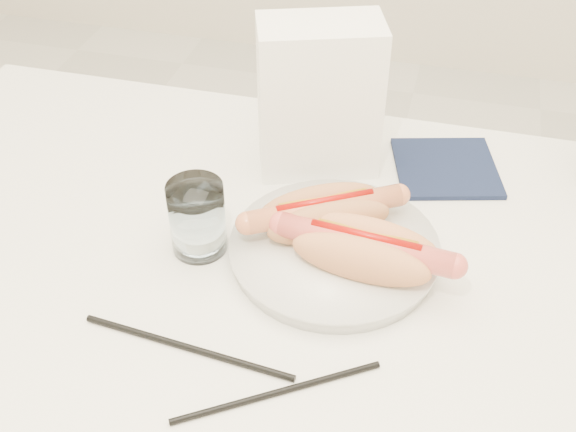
% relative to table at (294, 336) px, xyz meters
% --- Properties ---
extents(table, '(1.20, 0.80, 0.75)m').
position_rel_table_xyz_m(table, '(0.00, 0.00, 0.00)').
color(table, white).
rests_on(table, ground).
extents(plate, '(0.26, 0.26, 0.02)m').
position_rel_table_xyz_m(plate, '(0.03, 0.08, 0.07)').
color(plate, silver).
rests_on(plate, table).
extents(hotdog_left, '(0.17, 0.14, 0.05)m').
position_rel_table_xyz_m(hotdog_left, '(0.01, 0.10, 0.10)').
color(hotdog_left, '#BF7A4C').
rests_on(hotdog_left, plate).
extents(hotdog_right, '(0.20, 0.09, 0.05)m').
position_rel_table_xyz_m(hotdog_right, '(0.07, 0.05, 0.10)').
color(hotdog_right, '#E08C57').
rests_on(hotdog_right, plate).
extents(water_glass, '(0.07, 0.07, 0.09)m').
position_rel_table_xyz_m(water_glass, '(-0.13, 0.06, 0.10)').
color(water_glass, white).
rests_on(water_glass, table).
extents(chopstick_near, '(0.23, 0.03, 0.01)m').
position_rel_table_xyz_m(chopstick_near, '(-0.09, -0.09, 0.06)').
color(chopstick_near, black).
rests_on(chopstick_near, table).
extents(chopstick_far, '(0.18, 0.12, 0.01)m').
position_rel_table_xyz_m(chopstick_far, '(0.01, -0.12, 0.06)').
color(chopstick_far, black).
rests_on(chopstick_far, table).
extents(napkin_box, '(0.17, 0.13, 0.21)m').
position_rel_table_xyz_m(napkin_box, '(-0.03, 0.26, 0.16)').
color(napkin_box, white).
rests_on(napkin_box, table).
extents(navy_napkin, '(0.16, 0.16, 0.01)m').
position_rel_table_xyz_m(navy_napkin, '(0.14, 0.28, 0.06)').
color(navy_napkin, '#101832').
rests_on(navy_napkin, table).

